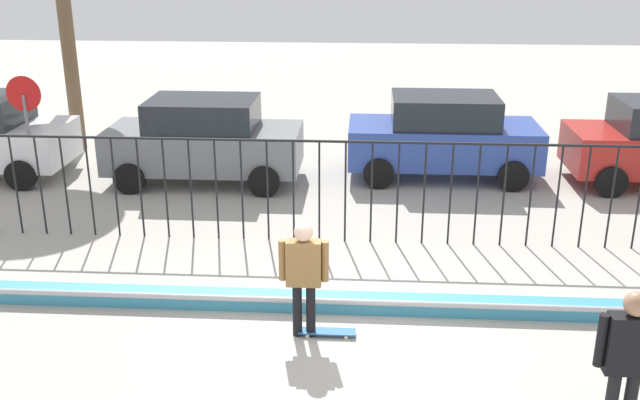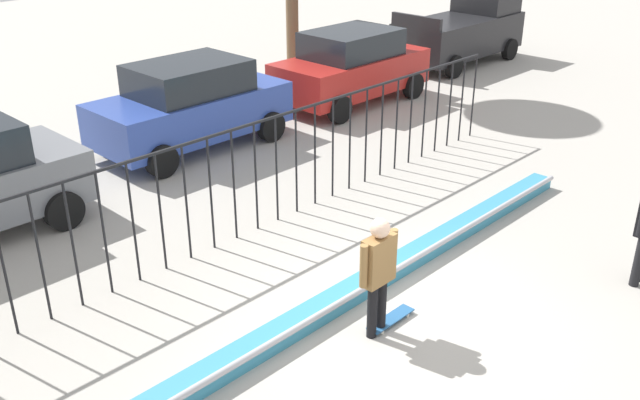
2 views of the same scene
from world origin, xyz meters
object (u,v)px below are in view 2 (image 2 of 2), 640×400
object	(u,v)px
parked_car_blue	(191,105)
pickup_truck	(463,30)
skateboarder	(378,267)
parked_car_red	(351,66)
skateboard	(391,319)

from	to	relation	value
parked_car_blue	pickup_truck	bearing A→B (deg)	-3.78
skateboarder	parked_car_blue	world-z (taller)	parked_car_blue
skateboarder	parked_car_blue	distance (m)	7.82
parked_car_blue	pickup_truck	size ratio (longest dim) A/B	0.91
parked_car_blue	parked_car_red	bearing A→B (deg)	-7.57
skateboarder	parked_car_red	size ratio (longest dim) A/B	0.39
parked_car_blue	pickup_truck	xyz separation A→B (m)	(10.73, 0.14, 0.06)
skateboard	parked_car_red	distance (m)	10.15
skateboard	parked_car_red	size ratio (longest dim) A/B	0.19
parked_car_red	pickup_truck	distance (m)	5.81
skateboarder	pickup_truck	size ratio (longest dim) A/B	0.36
parked_car_blue	pickup_truck	distance (m)	10.73
parked_car_blue	parked_car_red	world-z (taller)	same
skateboard	parked_car_blue	world-z (taller)	parked_car_blue
parked_car_red	pickup_truck	xyz separation A→B (m)	(5.80, 0.40, 0.06)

